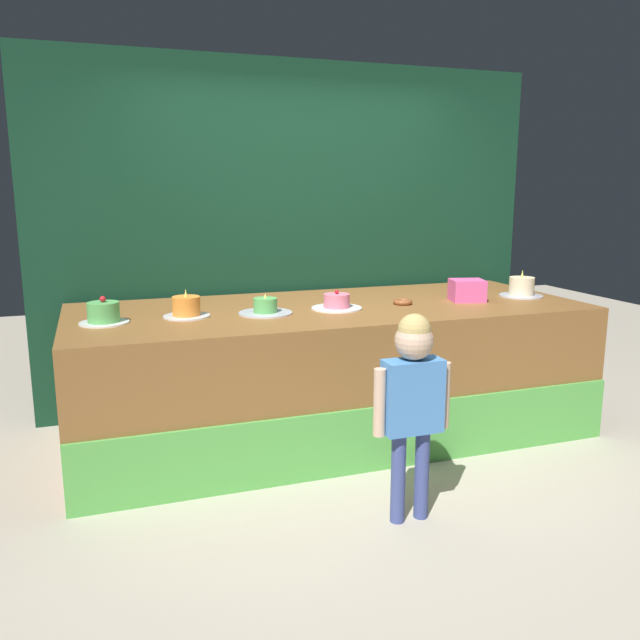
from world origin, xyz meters
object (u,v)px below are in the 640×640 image
object	(u,v)px
child_figure	(413,390)
cake_center	(265,308)
pink_box	(467,290)
cake_far_right	(521,288)
cake_far_left	(104,314)
donut	(403,302)
cake_right	(337,303)
cake_left	(186,308)

from	to	relation	value
child_figure	cake_center	bearing A→B (deg)	110.87
pink_box	cake_far_right	xyz separation A→B (m)	(0.49, 0.04, -0.01)
cake_far_left	cake_center	size ratio (longest dim) A/B	0.84
cake_center	donut	bearing A→B (deg)	0.91
child_figure	cake_right	xyz separation A→B (m)	(0.04, 1.18, 0.24)
donut	cake_left	xyz separation A→B (m)	(-1.46, 0.05, 0.04)
pink_box	child_figure	bearing A→B (deg)	-131.32
child_figure	cake_far_right	xyz separation A→B (m)	(1.50, 1.20, 0.26)
child_figure	cake_center	size ratio (longest dim) A/B	3.17
child_figure	donut	distance (m)	1.31
donut	cake_center	size ratio (longest dim) A/B	0.39
child_figure	cake_right	bearing A→B (deg)	87.98
pink_box	cake_right	xyz separation A→B (m)	(-0.97, 0.02, -0.04)
cake_left	cake_far_right	bearing A→B (deg)	-0.81
pink_box	cake_far_right	distance (m)	0.49
cake_far_right	cake_left	bearing A→B (deg)	179.19
cake_far_right	cake_far_left	bearing A→B (deg)	-179.90
cake_center	child_figure	bearing A→B (deg)	-69.13
cake_left	cake_right	size ratio (longest dim) A/B	0.86
cake_far_right	pink_box	bearing A→B (deg)	-175.11
child_figure	cake_far_right	size ratio (longest dim) A/B	3.45
cake_right	cake_left	bearing A→B (deg)	176.81
cake_center	cake_far_right	bearing A→B (deg)	0.83
cake_far_left	cake_center	xyz separation A→B (m)	(0.97, -0.02, -0.02)
donut	cake_right	size ratio (longest dim) A/B	0.40
cake_right	cake_center	bearing A→B (deg)	-179.01
donut	cake_left	bearing A→B (deg)	178.15
donut	cake_left	size ratio (longest dim) A/B	0.46
cake_right	donut	bearing A→B (deg)	0.83
child_figure	cake_right	world-z (taller)	child_figure
child_figure	cake_far_left	world-z (taller)	child_figure
cake_far_left	cake_far_right	xyz separation A→B (m)	(2.92, 0.01, 0.00)
cake_far_left	cake_center	bearing A→B (deg)	-1.37
cake_center	cake_far_right	world-z (taller)	cake_far_right
donut	cake_left	world-z (taller)	cake_left
donut	cake_far_left	bearing A→B (deg)	179.77
pink_box	donut	size ratio (longest dim) A/B	1.70
pink_box	donut	world-z (taller)	pink_box
child_figure	cake_center	world-z (taller)	child_figure
cake_far_left	donut	bearing A→B (deg)	-0.23
cake_left	pink_box	bearing A→B (deg)	-2.24
child_figure	cake_far_right	world-z (taller)	cake_far_right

